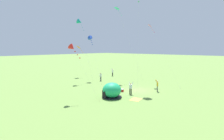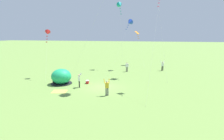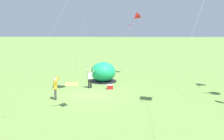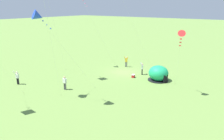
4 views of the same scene
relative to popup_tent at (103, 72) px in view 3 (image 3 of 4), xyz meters
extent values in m
plane|color=olive|center=(5.92, -0.39, -1.00)|extent=(300.00, 300.00, 0.00)
ellipsoid|color=#1EAD6B|center=(0.01, 0.00, 0.05)|extent=(2.70, 2.60, 2.10)
cylinder|color=black|center=(0.01, 0.00, -0.95)|extent=(2.81, 2.81, 0.10)
cube|color=black|center=(-1.21, 0.36, -0.45)|extent=(0.34, 0.80, 1.10)
cube|color=gold|center=(1.40, -3.11, -0.99)|extent=(1.94, 1.64, 0.01)
cube|color=red|center=(3.43, 0.93, -0.81)|extent=(0.46, 0.58, 0.38)
cube|color=white|center=(3.43, 0.93, -0.59)|extent=(0.47, 0.60, 0.06)
cylinder|color=#4C4C51|center=(7.23, -3.24, -0.56)|extent=(0.15, 0.15, 0.88)
cylinder|color=#4C4C51|center=(7.41, -3.16, -0.56)|extent=(0.15, 0.15, 0.88)
cube|color=gold|center=(7.32, -3.20, 0.18)|extent=(0.45, 0.38, 0.60)
sphere|color=beige|center=(7.32, -3.20, 0.61)|extent=(0.22, 0.22, 0.22)
cylinder|color=gold|center=(7.02, -3.18, 0.65)|extent=(0.29, 0.36, 0.50)
cylinder|color=gold|center=(7.50, -2.96, 0.65)|extent=(0.18, 0.39, 0.50)
cylinder|color=black|center=(3.04, -0.92, -0.56)|extent=(0.15, 0.15, 0.88)
cylinder|color=black|center=(3.11, -1.11, -0.56)|extent=(0.15, 0.15, 0.88)
cube|color=white|center=(3.07, -1.01, 0.18)|extent=(0.37, 0.44, 0.60)
sphere|color=tan|center=(3.07, -1.01, 0.61)|extent=(0.22, 0.22, 0.22)
cylinder|color=white|center=(3.11, -0.71, 0.65)|extent=(0.37, 0.28, 0.50)
cylinder|color=white|center=(3.32, -1.20, 0.65)|extent=(0.39, 0.17, 0.50)
cylinder|color=silver|center=(12.17, -1.90, 4.59)|extent=(1.02, 6.91, 11.18)
cylinder|color=brown|center=(11.66, -5.35, -0.97)|extent=(0.03, 0.03, 0.06)
cylinder|color=silver|center=(-3.20, 1.74, 2.48)|extent=(1.45, 3.66, 6.95)
cylinder|color=brown|center=(-2.48, -0.09, -0.97)|extent=(0.03, 0.03, 0.06)
cone|color=red|center=(-3.92, 3.57, 5.95)|extent=(1.14, 1.25, 1.06)
cube|color=red|center=(-3.76, 3.17, 5.45)|extent=(0.21, 0.08, 0.12)
cube|color=red|center=(-3.63, 2.84, 5.02)|extent=(0.20, 0.15, 0.12)
cube|color=red|center=(-3.50, 2.51, 4.59)|extent=(0.21, 0.09, 0.12)
cylinder|color=silver|center=(5.08, -0.87, 6.90)|extent=(5.97, 4.03, 15.80)
cylinder|color=brown|center=(2.10, -2.88, -0.97)|extent=(0.03, 0.03, 0.06)
cylinder|color=brown|center=(5.18, 7.25, -0.97)|extent=(0.03, 0.03, 0.06)
cylinder|color=brown|center=(14.39, 3.86, -0.97)|extent=(0.03, 0.03, 0.06)
camera|label=1|loc=(-17.81, -15.89, 5.93)|focal=28.00mm
camera|label=2|loc=(11.97, -21.22, 5.74)|focal=28.00mm
camera|label=3|loc=(27.33, 2.34, 4.66)|focal=42.00mm
camera|label=4|loc=(-11.79, 26.76, 8.94)|focal=35.00mm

